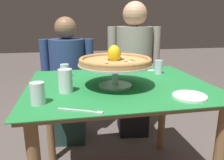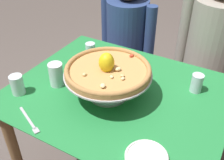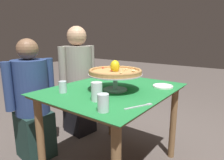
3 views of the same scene
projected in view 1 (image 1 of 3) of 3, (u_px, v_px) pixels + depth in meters
dining_table at (119, 101)px, 1.41m from camera, size 1.11×0.91×0.74m
pizza_stand at (115, 70)px, 1.30m from camera, size 0.43×0.43×0.14m
pizza at (115, 60)px, 1.28m from camera, size 0.42×0.42×0.11m
water_glass_back_left at (65, 71)px, 1.53m from camera, size 0.06×0.06×0.09m
water_glass_back_right at (159, 68)px, 1.63m from camera, size 0.06×0.06×0.10m
water_glass_side_left at (65, 82)px, 1.20m from camera, size 0.08×0.08×0.13m
water_glass_front_left at (38, 95)px, 1.03m from camera, size 0.07×0.07×0.11m
side_plate at (190, 96)px, 1.13m from camera, size 0.17×0.17×0.02m
dinner_fork at (83, 111)px, 0.96m from camera, size 0.19×0.10×0.01m
sugar_packet at (151, 70)px, 1.73m from camera, size 0.05×0.04×0.00m
diner_left at (69, 85)px, 2.05m from camera, size 0.47×0.35×1.16m
diner_right at (133, 72)px, 2.17m from camera, size 0.50×0.38×1.29m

